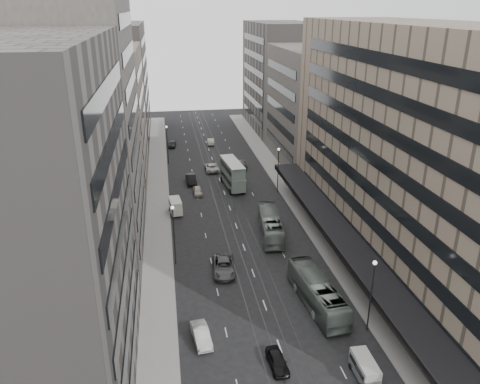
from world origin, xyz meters
TOP-DOWN VIEW (x-y plane):
  - ground at (0.00, 0.00)m, footprint 220.00×220.00m
  - sidewalk_right at (12.00, 37.50)m, footprint 4.00×125.00m
  - sidewalk_left at (-12.00, 37.50)m, footprint 4.00×125.00m
  - department_store at (21.45, 8.00)m, footprint 19.20×60.00m
  - building_right_mid at (21.50, 52.00)m, footprint 15.00×28.00m
  - building_right_far at (21.50, 82.00)m, footprint 15.00×32.00m
  - building_left_a at (-21.50, -8.00)m, footprint 15.00×28.00m
  - building_left_b at (-21.50, 19.00)m, footprint 15.00×26.00m
  - building_left_c at (-21.50, 46.00)m, footprint 15.00×28.00m
  - building_left_d at (-21.50, 79.00)m, footprint 15.00×38.00m
  - lamp_right_near at (9.70, -5.00)m, footprint 0.44×0.44m
  - lamp_right_far at (9.70, 35.00)m, footprint 0.44×0.44m
  - lamp_left_near at (-9.70, 12.00)m, footprint 0.44×0.44m
  - lamp_left_far at (-9.70, 55.00)m, footprint 0.44×0.44m
  - bus_near at (5.81, 0.10)m, footprint 3.90×12.33m
  - bus_far at (4.52, 18.20)m, footprint 4.09×12.03m
  - double_decker at (1.89, 38.64)m, footprint 3.69×9.52m
  - vw_microbus at (6.59, -11.42)m, footprint 1.79×3.84m
  - panel_van at (-9.08, 28.20)m, footprint 2.27×4.10m
  - sedan_0 at (-0.90, -8.75)m, footprint 1.79×4.00m
  - sedan_1 at (-7.66, -3.92)m, footprint 2.08×4.60m
  - sedan_2 at (-3.67, 8.85)m, footprint 3.21×6.18m
  - sedan_4 at (-4.87, 36.04)m, footprint 1.68×3.94m
  - sedan_5 at (-5.65, 41.91)m, footprint 1.93×5.13m
  - sedan_6 at (-0.99, 48.75)m, footprint 2.61×5.57m
  - sedan_7 at (5.40, 50.08)m, footprint 2.48×5.60m
  - sedan_8 at (-8.50, 67.76)m, footprint 2.20×4.45m
  - sedan_9 at (0.95, 68.68)m, footprint 1.84×4.56m

SIDE VIEW (x-z plane):
  - ground at x=0.00m, z-range 0.00..0.00m
  - sidewalk_right at x=12.00m, z-range 0.00..0.15m
  - sidewalk_left at x=-12.00m, z-range 0.00..0.15m
  - sedan_4 at x=-4.87m, z-range 0.00..1.33m
  - sedan_0 at x=-0.90m, z-range 0.00..1.33m
  - sedan_8 at x=-8.50m, z-range 0.00..1.46m
  - sedan_1 at x=-7.66m, z-range 0.00..1.46m
  - sedan_9 at x=0.95m, z-range 0.00..1.47m
  - sedan_6 at x=-0.99m, z-range 0.00..1.54m
  - sedan_7 at x=5.40m, z-range 0.00..1.60m
  - sedan_2 at x=-3.67m, z-range 0.00..1.66m
  - sedan_5 at x=-5.65m, z-range 0.00..1.67m
  - vw_microbus at x=6.59m, z-range 0.12..2.18m
  - panel_van at x=-9.08m, z-range 0.13..2.61m
  - bus_far at x=4.52m, z-range 0.00..3.29m
  - bus_near at x=5.81m, z-range 0.00..3.38m
  - double_decker at x=1.89m, z-range 0.20..5.28m
  - lamp_right_near at x=9.70m, z-range 1.04..9.36m
  - lamp_right_far at x=9.70m, z-range 1.04..9.36m
  - lamp_left_near at x=-9.70m, z-range 1.04..9.36m
  - lamp_left_far at x=-9.70m, z-range 1.04..9.36m
  - building_right_mid at x=21.50m, z-range 0.00..24.00m
  - building_left_c at x=-21.50m, z-range 0.00..25.00m
  - building_right_far at x=21.50m, z-range 0.00..28.00m
  - building_left_d at x=-21.50m, z-range 0.00..28.00m
  - department_store at x=21.45m, z-range -0.05..29.95m
  - building_left_a at x=-21.50m, z-range 0.00..30.00m
  - building_left_b at x=-21.50m, z-range 0.00..34.00m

